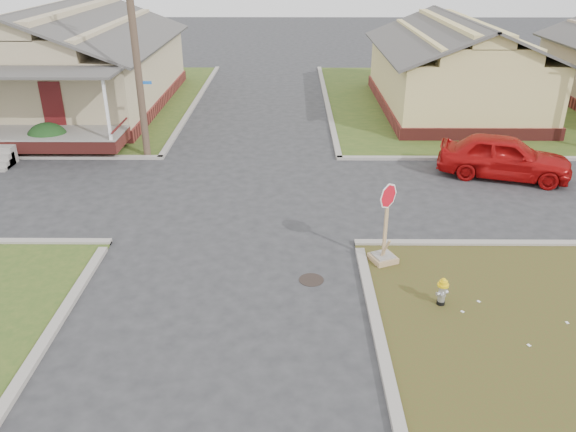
{
  "coord_description": "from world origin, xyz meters",
  "views": [
    {
      "loc": [
        1.69,
        -12.75,
        7.68
      ],
      "look_at": [
        1.59,
        1.0,
        1.1
      ],
      "focal_mm": 35.0,
      "sensor_mm": 36.0,
      "label": 1
    }
  ],
  "objects_px": {
    "fire_hydrant": "(442,290)",
    "utility_pole": "(134,38)",
    "stop_sign": "(384,245)",
    "red_sedan": "(504,156)"
  },
  "relations": [
    {
      "from": "fire_hydrant",
      "to": "stop_sign",
      "type": "bearing_deg",
      "value": 94.78
    },
    {
      "from": "utility_pole",
      "to": "stop_sign",
      "type": "distance_m",
      "value": 12.61
    },
    {
      "from": "utility_pole",
      "to": "stop_sign",
      "type": "xyz_separation_m",
      "value": [
        8.36,
        -8.49,
        -4.12
      ]
    },
    {
      "from": "fire_hydrant",
      "to": "utility_pole",
      "type": "bearing_deg",
      "value": 108.74
    },
    {
      "from": "utility_pole",
      "to": "red_sedan",
      "type": "relative_size",
      "value": 1.93
    },
    {
      "from": "utility_pole",
      "to": "stop_sign",
      "type": "bearing_deg",
      "value": -45.45
    },
    {
      "from": "fire_hydrant",
      "to": "stop_sign",
      "type": "height_order",
      "value": "stop_sign"
    },
    {
      "from": "utility_pole",
      "to": "fire_hydrant",
      "type": "distance_m",
      "value": 14.75
    },
    {
      "from": "fire_hydrant",
      "to": "stop_sign",
      "type": "xyz_separation_m",
      "value": [
        -1.08,
        2.03,
        0.1
      ]
    },
    {
      "from": "utility_pole",
      "to": "red_sedan",
      "type": "height_order",
      "value": "utility_pole"
    }
  ]
}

